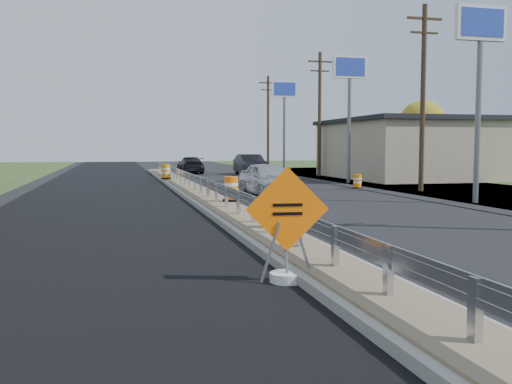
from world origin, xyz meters
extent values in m
plane|color=black|center=(0.00, 0.00, 0.00)|extent=(140.00, 140.00, 0.00)
cube|color=black|center=(-4.40, 10.00, 0.01)|extent=(7.20, 120.00, 0.01)
cube|color=gray|center=(0.00, 8.00, 0.09)|extent=(1.60, 55.00, 0.18)
cube|color=brown|center=(0.00, 8.00, 0.20)|extent=(1.25, 55.00, 0.05)
cube|color=silver|center=(0.00, -12.00, 0.58)|extent=(0.10, 0.15, 0.70)
cube|color=silver|center=(0.00, -10.00, 0.58)|extent=(0.10, 0.15, 0.70)
cube|color=silver|center=(0.00, -8.00, 0.58)|extent=(0.10, 0.15, 0.70)
cube|color=silver|center=(0.00, -6.00, 0.58)|extent=(0.10, 0.15, 0.70)
cube|color=silver|center=(0.00, -4.00, 0.58)|extent=(0.10, 0.15, 0.70)
cube|color=silver|center=(0.00, -2.00, 0.58)|extent=(0.10, 0.15, 0.70)
cube|color=silver|center=(0.00, 0.00, 0.58)|extent=(0.10, 0.15, 0.70)
cube|color=silver|center=(0.00, 2.00, 0.58)|extent=(0.10, 0.15, 0.70)
cube|color=silver|center=(0.00, 4.00, 0.58)|extent=(0.10, 0.15, 0.70)
cube|color=silver|center=(0.00, 6.00, 0.58)|extent=(0.10, 0.15, 0.70)
cube|color=silver|center=(0.00, 8.00, 0.58)|extent=(0.10, 0.15, 0.70)
cube|color=silver|center=(0.00, 10.00, 0.58)|extent=(0.10, 0.15, 0.70)
cube|color=silver|center=(0.00, 12.00, 0.58)|extent=(0.10, 0.15, 0.70)
cube|color=silver|center=(0.00, 14.00, 0.58)|extent=(0.10, 0.15, 0.70)
cube|color=silver|center=(0.00, 16.00, 0.58)|extent=(0.10, 0.15, 0.70)
cube|color=silver|center=(0.00, 18.00, 0.58)|extent=(0.10, 0.15, 0.70)
cube|color=silver|center=(0.00, 20.00, 0.58)|extent=(0.10, 0.15, 0.70)
cube|color=silver|center=(0.00, 22.00, 0.58)|extent=(0.10, 0.15, 0.70)
cube|color=silver|center=(0.00, 24.00, 0.58)|extent=(0.10, 0.15, 0.70)
cube|color=silver|center=(0.00, 26.00, 0.58)|extent=(0.10, 0.15, 0.70)
cube|color=silver|center=(0.00, 28.00, 0.58)|extent=(0.10, 0.15, 0.70)
cube|color=silver|center=(0.00, 30.00, 0.58)|extent=(0.10, 0.15, 0.70)
cube|color=silver|center=(0.00, 32.00, 0.58)|extent=(0.10, 0.15, 0.70)
cube|color=silver|center=(0.00, 9.00, 0.78)|extent=(0.04, 46.00, 0.34)
cube|color=silver|center=(0.00, 9.00, 0.70)|extent=(0.06, 46.00, 0.03)
cube|color=silver|center=(0.00, 9.00, 0.86)|extent=(0.06, 46.00, 0.03)
cube|color=tan|center=(21.00, 20.00, 2.00)|extent=(18.00, 12.00, 4.00)
cube|color=black|center=(21.00, 20.00, 4.12)|extent=(18.50, 12.50, 0.30)
cube|color=black|center=(12.05, 20.00, 1.60)|extent=(0.08, 7.20, 2.20)
cylinder|color=slate|center=(10.50, 3.00, 3.40)|extent=(0.22, 0.22, 6.80)
cube|color=white|center=(10.50, 3.00, 7.20)|extent=(2.20, 0.25, 1.40)
cube|color=#263FB2|center=(10.50, 3.00, 7.20)|extent=(1.90, 0.30, 1.10)
cylinder|color=slate|center=(10.50, 16.00, 3.40)|extent=(0.22, 0.22, 6.80)
cube|color=white|center=(10.50, 16.00, 7.20)|extent=(2.20, 0.25, 1.40)
cube|color=#263FB2|center=(10.50, 16.00, 7.20)|extent=(1.90, 0.30, 1.10)
cylinder|color=slate|center=(10.50, 30.00, 3.40)|extent=(0.22, 0.22, 6.80)
cube|color=white|center=(10.50, 30.00, 7.20)|extent=(2.20, 0.25, 1.40)
cube|color=#263FB2|center=(10.50, 30.00, 7.20)|extent=(1.90, 0.30, 1.10)
cylinder|color=#473523|center=(11.50, 9.00, 4.70)|extent=(0.26, 0.26, 9.40)
cube|color=#473523|center=(11.50, 9.00, 8.70)|extent=(1.90, 0.12, 0.12)
cube|color=#473523|center=(11.50, 9.00, 8.00)|extent=(1.50, 0.10, 0.10)
cylinder|color=#473523|center=(11.50, 24.00, 4.70)|extent=(0.26, 0.26, 9.40)
cube|color=#473523|center=(11.50, 24.00, 8.70)|extent=(1.90, 0.12, 0.12)
cube|color=#473523|center=(11.50, 24.00, 8.00)|extent=(1.50, 0.10, 0.10)
cylinder|color=#473523|center=(11.50, 39.00, 4.70)|extent=(0.26, 0.26, 9.40)
cube|color=#473523|center=(11.50, 39.00, 8.70)|extent=(1.90, 0.12, 0.12)
cube|color=#473523|center=(11.50, 39.00, 8.00)|extent=(1.50, 0.10, 0.10)
cylinder|color=#473523|center=(26.00, 34.00, 1.54)|extent=(0.36, 0.36, 3.08)
sphere|color=gold|center=(26.00, 34.00, 4.55)|extent=(4.62, 4.62, 4.62)
cylinder|color=white|center=(-0.90, -8.07, 0.09)|extent=(0.60, 0.60, 0.17)
cube|color=slate|center=(-1.20, -8.07, 0.53)|extent=(0.36, 0.08, 1.03)
cube|color=slate|center=(-0.60, -8.07, 0.53)|extent=(0.36, 0.08, 1.03)
cube|color=slate|center=(-0.90, -8.02, 0.53)|extent=(0.07, 0.27, 1.05)
cube|color=#EA6004|center=(-0.90, -8.07, 1.26)|extent=(1.43, 0.18, 1.43)
cube|color=black|center=(-0.90, -8.10, 1.33)|extent=(0.51, 0.06, 0.05)
cube|color=black|center=(-0.90, -8.10, 1.18)|extent=(0.51, 0.06, 0.05)
cylinder|color=black|center=(0.55, -3.34, 0.27)|extent=(0.55, 0.55, 0.07)
cylinder|color=#EB4C09|center=(0.55, -3.34, 0.65)|extent=(0.44, 0.44, 0.77)
cylinder|color=white|center=(0.55, -3.34, 0.78)|extent=(0.45, 0.45, 0.10)
cylinder|color=white|center=(0.55, -3.34, 0.58)|extent=(0.45, 0.45, 0.10)
cylinder|color=black|center=(0.55, 3.89, 0.27)|extent=(0.64, 0.64, 0.09)
cylinder|color=orange|center=(0.55, 3.89, 0.72)|extent=(0.51, 0.51, 0.90)
cylinder|color=white|center=(0.55, 3.89, 0.87)|extent=(0.53, 0.53, 0.12)
cylinder|color=white|center=(0.55, 3.89, 0.64)|extent=(0.53, 0.53, 0.12)
cylinder|color=black|center=(-0.55, 19.41, 0.27)|extent=(0.65, 0.65, 0.09)
cylinder|color=orange|center=(-0.55, 19.41, 0.73)|extent=(0.52, 0.52, 0.90)
cylinder|color=white|center=(-0.55, 19.41, 0.88)|extent=(0.53, 0.53, 0.12)
cylinder|color=white|center=(-0.55, 19.41, 0.64)|extent=(0.53, 0.53, 0.12)
cylinder|color=black|center=(9.20, 11.70, 0.04)|extent=(0.54, 0.54, 0.07)
cylinder|color=orange|center=(9.20, 11.70, 0.42)|extent=(0.43, 0.43, 0.76)
cylinder|color=white|center=(9.20, 11.70, 0.54)|extent=(0.45, 0.45, 0.10)
cylinder|color=white|center=(9.20, 11.70, 0.34)|extent=(0.45, 0.45, 0.10)
cylinder|color=black|center=(8.28, 21.60, 0.04)|extent=(0.55, 0.55, 0.07)
cylinder|color=#E03B09|center=(8.28, 21.60, 0.42)|extent=(0.44, 0.44, 0.76)
cylinder|color=white|center=(8.28, 21.60, 0.55)|extent=(0.45, 0.45, 0.10)
cylinder|color=white|center=(8.28, 21.60, 0.35)|extent=(0.45, 0.45, 0.10)
cylinder|color=black|center=(8.37, 33.35, 0.05)|extent=(0.69, 0.69, 0.09)
cylinder|color=#F05F0A|center=(8.37, 33.35, 0.53)|extent=(0.55, 0.55, 0.97)
cylinder|color=white|center=(8.37, 33.35, 0.69)|extent=(0.57, 0.57, 0.13)
cylinder|color=white|center=(8.37, 33.35, 0.44)|extent=(0.57, 0.57, 0.13)
imported|color=silver|center=(3.16, 8.05, 0.80)|extent=(2.20, 4.81, 1.60)
imported|color=black|center=(7.00, 27.84, 0.83)|extent=(1.94, 5.10, 1.66)
imported|color=black|center=(2.57, 31.38, 0.71)|extent=(2.09, 4.92, 1.42)
camera|label=1|loc=(-3.72, -17.23, 2.32)|focal=40.00mm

